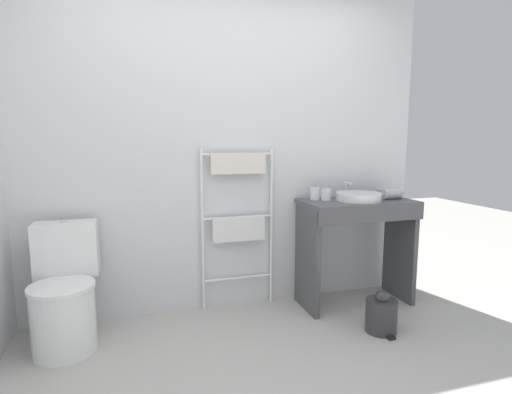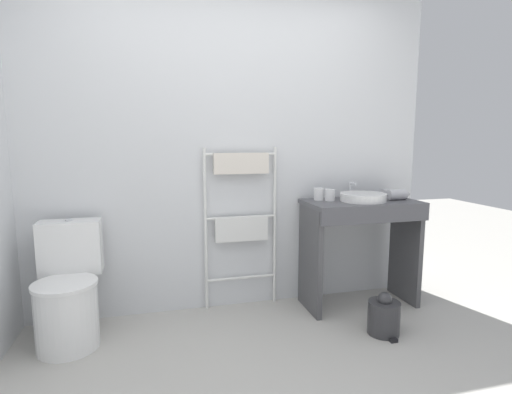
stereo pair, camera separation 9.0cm
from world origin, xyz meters
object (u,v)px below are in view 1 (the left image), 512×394
Objects in this scene: toilet at (64,297)px; sink_basin at (359,196)px; towel_radiator at (238,207)px; cup_near_edge at (326,195)px; cup_near_wall at (315,194)px; hair_dryer at (392,194)px; trash_bin at (381,314)px.

toilet is 2.24m from sink_basin.
toilet is at bearing -167.22° from towel_radiator.
cup_near_edge is (1.92, 0.14, 0.57)m from toilet.
towel_radiator is 0.63m from cup_near_wall.
toilet is 2.54m from hair_dryer.
cup_near_edge is at bearing -11.12° from towel_radiator.
cup_near_edge is 0.98m from trash_bin.
toilet is 2.23× the size of sink_basin.
toilet is at bearing -173.99° from cup_near_wall.
cup_near_edge is (0.69, -0.14, 0.09)m from towel_radiator.
cup_near_edge reaches higher than sink_basin.
trash_bin is at bearing -99.51° from sink_basin.
hair_dryer is at bearing -12.45° from cup_near_wall.
towel_radiator is at bearing 166.71° from sink_basin.
cup_near_wall is at bearing 167.55° from hair_dryer.
cup_near_edge is 0.30× the size of trash_bin.
trash_bin is (0.85, -0.70, -0.70)m from towel_radiator.
towel_radiator reaches higher than sink_basin.
cup_near_edge is (-0.24, 0.09, 0.01)m from sink_basin.
cup_near_wall is at bearing 110.88° from trash_bin.
cup_near_edge is (0.07, -0.05, -0.00)m from cup_near_wall.
towel_radiator is at bearing 169.81° from hair_dryer.
toilet is at bearing -178.42° from sink_basin.
hair_dryer is (0.55, -0.09, -0.00)m from cup_near_edge.
cup_near_edge reaches higher than hair_dryer.
cup_near_edge is at bearing 4.30° from toilet.
sink_basin is at bearing -23.08° from cup_near_wall.
trash_bin is at bearing -11.51° from toilet.
cup_near_wall reaches higher than trash_bin.
trash_bin is at bearing -128.56° from hair_dryer.
cup_near_edge is at bearing 160.83° from sink_basin.
cup_near_edge reaches higher than toilet.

